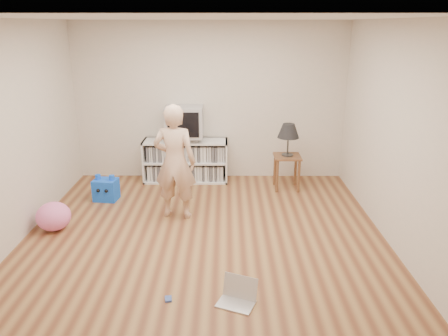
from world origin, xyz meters
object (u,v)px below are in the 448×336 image
at_px(plush_blue, 106,189).
at_px(laptop, 238,296).
at_px(plush_pink, 54,216).
at_px(media_unit, 186,160).
at_px(dvd_deck, 185,138).
at_px(side_table, 287,164).
at_px(person, 175,162).
at_px(crt_tv, 185,121).
at_px(table_lamp, 288,132).

bearing_deg(plush_blue, laptop, -45.74).
relative_size(plush_blue, plush_pink, 0.91).
height_order(media_unit, dvd_deck, dvd_deck).
bearing_deg(plush_pink, plush_blue, 68.00).
bearing_deg(side_table, person, -146.64).
bearing_deg(plush_blue, crt_tv, 44.72).
relative_size(dvd_deck, plush_blue, 1.14).
bearing_deg(side_table, laptop, -105.65).
bearing_deg(table_lamp, media_unit, 166.86).
xyz_separation_m(side_table, table_lamp, (0.00, 0.00, 0.53)).
height_order(crt_tv, side_table, crt_tv).
xyz_separation_m(side_table, laptop, (-0.85, -3.05, -0.35)).
relative_size(person, plush_pink, 3.61).
relative_size(person, plush_blue, 3.97).
bearing_deg(crt_tv, side_table, -12.52).
bearing_deg(table_lamp, dvd_deck, 167.37).
xyz_separation_m(dvd_deck, crt_tv, (-0.00, -0.00, 0.29)).
xyz_separation_m(crt_tv, person, (-0.00, -1.46, -0.24)).
bearing_deg(plush_pink, dvd_deck, 50.78).
relative_size(media_unit, plush_blue, 3.54).
distance_m(table_lamp, plush_blue, 2.93).
xyz_separation_m(media_unit, side_table, (1.65, -0.39, 0.07)).
distance_m(crt_tv, laptop, 3.64).
xyz_separation_m(table_lamp, laptop, (-0.85, -3.05, -0.88)).
distance_m(crt_tv, plush_pink, 2.57).
distance_m(crt_tv, side_table, 1.80).
bearing_deg(side_table, dvd_deck, 167.37).
xyz_separation_m(media_unit, plush_pink, (-1.54, -1.90, -0.17)).
xyz_separation_m(side_table, plush_pink, (-3.19, -1.52, -0.23)).
bearing_deg(laptop, table_lamp, 96.62).
relative_size(crt_tv, plush_pink, 1.38).
bearing_deg(crt_tv, person, -90.10).
height_order(table_lamp, laptop, table_lamp).
height_order(table_lamp, person, person).
height_order(media_unit, plush_pink, media_unit).
bearing_deg(plush_blue, media_unit, 45.32).
relative_size(crt_tv, person, 0.38).
relative_size(crt_tv, plush_blue, 1.52).
bearing_deg(laptop, plush_blue, 149.45).
bearing_deg(media_unit, crt_tv, -90.00).
bearing_deg(media_unit, person, -90.10).
xyz_separation_m(plush_blue, plush_pink, (-0.41, -1.01, 0.02)).
bearing_deg(plush_blue, person, -20.24).
height_order(side_table, person, person).
bearing_deg(side_table, media_unit, 166.86).
height_order(media_unit, plush_blue, media_unit).
bearing_deg(dvd_deck, side_table, -12.63).
xyz_separation_m(table_lamp, person, (-1.65, -1.09, -0.16)).
distance_m(dvd_deck, plush_pink, 2.50).
bearing_deg(laptop, plush_pink, 169.00).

